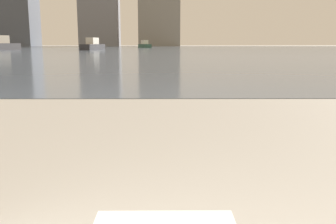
% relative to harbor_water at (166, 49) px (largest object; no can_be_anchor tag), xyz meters
% --- Properties ---
extents(harbor_water, '(180.00, 110.00, 0.01)m').
position_rel_harbor_water_xyz_m(harbor_water, '(0.00, 0.00, 0.00)').
color(harbor_water, slate).
rests_on(harbor_water, ground_plane).
extents(harbor_boat_1, '(2.90, 4.90, 1.74)m').
position_rel_harbor_water_xyz_m(harbor_boat_1, '(-10.36, -8.07, 0.62)').
color(harbor_boat_1, '#2D2D33').
rests_on(harbor_boat_1, harbor_water).
extents(harbor_boat_2, '(3.03, 4.42, 1.57)m').
position_rel_harbor_water_xyz_m(harbor_boat_2, '(-4.41, 18.22, 0.56)').
color(harbor_boat_2, '#335647').
rests_on(harbor_boat_2, harbor_water).
extents(harbor_boat_3, '(4.10, 5.67, 2.03)m').
position_rel_harbor_water_xyz_m(harbor_boat_3, '(-22.98, -8.85, 0.72)').
color(harbor_boat_3, '#4C4C51').
rests_on(harbor_boat_3, harbor_water).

